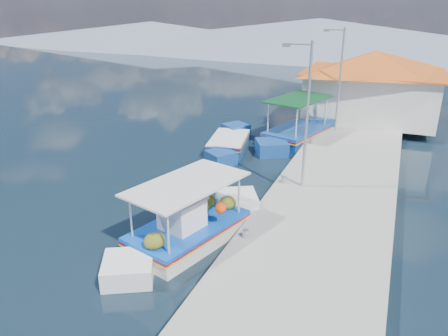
% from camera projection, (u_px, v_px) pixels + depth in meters
% --- Properties ---
extents(ground, '(160.00, 160.00, 0.00)m').
position_uv_depth(ground, '(185.00, 198.00, 18.65)').
color(ground, black).
rests_on(ground, ground).
extents(quay, '(5.00, 44.00, 0.50)m').
position_uv_depth(quay, '(345.00, 165.00, 21.66)').
color(quay, gray).
rests_on(quay, ground).
extents(bollards, '(0.20, 17.20, 0.30)m').
position_uv_depth(bollards, '(301.00, 156.00, 21.61)').
color(bollards, '#A5A8AD').
rests_on(bollards, quay).
extents(main_caique, '(3.60, 7.30, 2.50)m').
position_uv_depth(main_caique, '(189.00, 229.00, 15.14)').
color(main_caique, silver).
rests_on(main_caique, ground).
extents(caique_green_canopy, '(3.73, 7.55, 2.94)m').
position_uv_depth(caique_green_canopy, '(296.00, 135.00, 25.81)').
color(caique_green_canopy, navy).
rests_on(caique_green_canopy, ground).
extents(caique_blue_hull, '(2.66, 6.24, 1.13)m').
position_uv_depth(caique_blue_hull, '(230.00, 144.00, 24.47)').
color(caique_blue_hull, navy).
rests_on(caique_blue_hull, ground).
extents(harbor_building, '(10.49, 10.49, 4.40)m').
position_uv_depth(harbor_building, '(372.00, 84.00, 28.40)').
color(harbor_building, silver).
rests_on(harbor_building, quay).
extents(lamp_post_near, '(1.21, 0.14, 6.00)m').
position_uv_depth(lamp_post_near, '(305.00, 109.00, 17.39)').
color(lamp_post_near, '#A5A8AD').
rests_on(lamp_post_near, quay).
extents(lamp_post_far, '(1.21, 0.14, 6.00)m').
position_uv_depth(lamp_post_far, '(339.00, 75.00, 25.16)').
color(lamp_post_far, '#A5A8AD').
rests_on(lamp_post_far, quay).
extents(mountain_ridge, '(171.40, 96.00, 5.50)m').
position_uv_depth(mountain_ridge, '(397.00, 42.00, 63.93)').
color(mountain_ridge, slate).
rests_on(mountain_ridge, ground).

